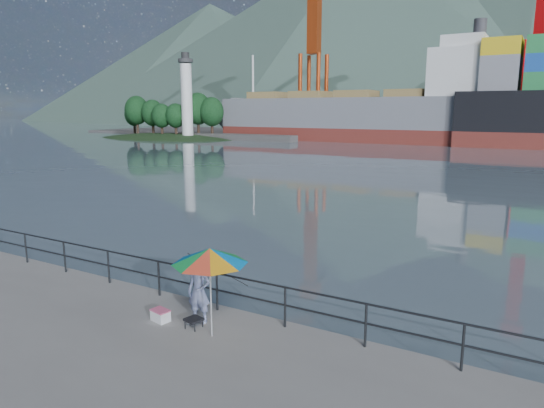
{
  "coord_description": "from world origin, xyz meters",
  "views": [
    {
      "loc": [
        8.14,
        -7.86,
        5.14
      ],
      "look_at": [
        0.17,
        6.0,
        2.0
      ],
      "focal_mm": 32.0,
      "sensor_mm": 36.0,
      "label": 1
    }
  ],
  "objects_px": {
    "bulk_carrier": "(370,115)",
    "fisherman": "(199,291)",
    "cooler_bag": "(160,316)",
    "beach_umbrella": "(210,256)"
  },
  "relations": [
    {
      "from": "beach_umbrella",
      "to": "cooler_bag",
      "type": "xyz_separation_m",
      "value": [
        -1.59,
        0.03,
        -1.79
      ]
    },
    {
      "from": "fisherman",
      "to": "cooler_bag",
      "type": "bearing_deg",
      "value": -168.68
    },
    {
      "from": "bulk_carrier",
      "to": "beach_umbrella",
      "type": "bearing_deg",
      "value": -74.03
    },
    {
      "from": "cooler_bag",
      "to": "bulk_carrier",
      "type": "height_order",
      "value": "bulk_carrier"
    },
    {
      "from": "fisherman",
      "to": "beach_umbrella",
      "type": "xyz_separation_m",
      "value": [
        0.71,
        -0.46,
        1.13
      ]
    },
    {
      "from": "beach_umbrella",
      "to": "bulk_carrier",
      "type": "height_order",
      "value": "bulk_carrier"
    },
    {
      "from": "fisherman",
      "to": "beach_umbrella",
      "type": "relative_size",
      "value": 0.75
    },
    {
      "from": "beach_umbrella",
      "to": "cooler_bag",
      "type": "distance_m",
      "value": 2.39
    },
    {
      "from": "fisherman",
      "to": "bulk_carrier",
      "type": "distance_m",
      "value": 73.17
    },
    {
      "from": "bulk_carrier",
      "to": "fisherman",
      "type": "bearing_deg",
      "value": -74.46
    }
  ]
}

